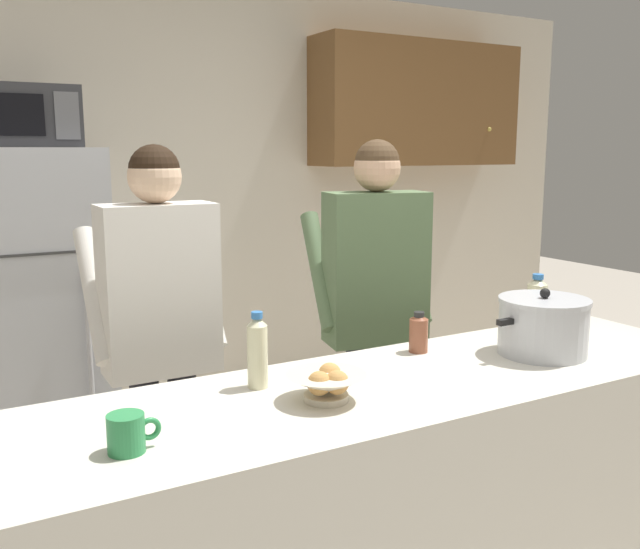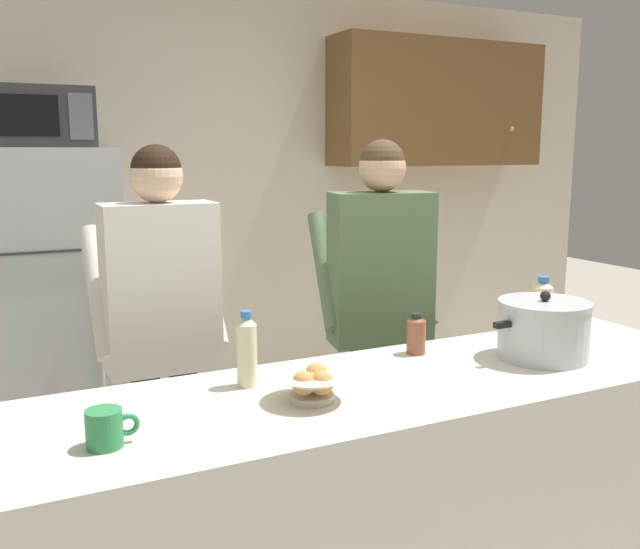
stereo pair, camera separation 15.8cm
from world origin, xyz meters
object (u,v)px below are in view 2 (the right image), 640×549
(coffee_mug, at_px, (106,428))
(bread_bowl, at_px, (312,384))
(refrigerator, at_px, (52,315))
(microwave, at_px, (39,117))
(person_by_sink, at_px, (380,288))
(cooking_pot, at_px, (543,329))
(bottle_near_edge, at_px, (416,334))
(bottle_mid_counter, at_px, (247,350))
(person_near_pot, at_px, (161,310))
(bottle_far_corner, at_px, (542,306))

(coffee_mug, distance_m, bread_bowl, 0.59)
(refrigerator, bearing_deg, microwave, -89.93)
(person_by_sink, bearing_deg, cooking_pot, -74.19)
(person_by_sink, bearing_deg, refrigerator, 137.64)
(coffee_mug, xyz_separation_m, bread_bowl, (0.59, 0.06, 0.00))
(bottle_near_edge, bearing_deg, coffee_mug, -163.63)
(bread_bowl, xyz_separation_m, bottle_mid_counter, (-0.12, 0.20, 0.06))
(microwave, distance_m, cooking_pot, 2.46)
(bottle_mid_counter, bearing_deg, bread_bowl, -58.85)
(microwave, xyz_separation_m, person_near_pot, (0.31, -1.02, -0.75))
(cooking_pot, xyz_separation_m, bread_bowl, (-0.90, -0.03, -0.05))
(refrigerator, bearing_deg, person_by_sink, -42.36)
(coffee_mug, relative_size, bread_bowl, 0.55)
(bottle_near_edge, relative_size, bottle_far_corner, 0.64)
(bottle_far_corner, bearing_deg, person_by_sink, 130.59)
(refrigerator, relative_size, person_near_pot, 0.99)
(coffee_mug, bearing_deg, cooking_pot, 3.56)
(person_near_pot, height_order, cooking_pot, person_near_pot)
(microwave, height_order, bottle_far_corner, microwave)
(refrigerator, distance_m, bottle_mid_counter, 1.76)
(microwave, xyz_separation_m, person_by_sink, (1.23, -1.10, -0.74))
(bottle_mid_counter, bearing_deg, person_near_pot, 99.38)
(microwave, relative_size, bottle_near_edge, 3.26)
(person_by_sink, distance_m, bread_bowl, 1.04)
(cooking_pot, bearing_deg, microwave, 127.94)
(person_near_pot, bearing_deg, bread_bowl, -74.86)
(coffee_mug, height_order, bottle_mid_counter, bottle_mid_counter)
(coffee_mug, height_order, bottle_far_corner, bottle_far_corner)
(coffee_mug, xyz_separation_m, bottle_mid_counter, (0.46, 0.27, 0.07))
(coffee_mug, bearing_deg, refrigerator, 88.54)
(person_near_pot, height_order, bottle_near_edge, person_near_pot)
(cooking_pot, xyz_separation_m, coffee_mug, (-1.49, -0.09, -0.05))
(coffee_mug, bearing_deg, microwave, 88.53)
(person_by_sink, bearing_deg, bottle_mid_counter, -144.84)
(bottle_far_corner, bearing_deg, bread_bowl, -166.49)
(microwave, distance_m, bottle_mid_counter, 1.88)
(bottle_near_edge, distance_m, bottle_mid_counter, 0.66)
(refrigerator, bearing_deg, bottle_mid_counter, -76.24)
(refrigerator, bearing_deg, bottle_far_corner, -44.38)
(refrigerator, distance_m, bottle_far_corner, 2.34)
(refrigerator, height_order, bottle_near_edge, refrigerator)
(cooking_pot, bearing_deg, bottle_mid_counter, 170.26)
(bread_bowl, bearing_deg, coffee_mug, -173.78)
(bread_bowl, bearing_deg, bottle_mid_counter, 121.15)
(refrigerator, height_order, bottle_mid_counter, refrigerator)
(bottle_near_edge, bearing_deg, microwave, 123.70)
(microwave, relative_size, coffee_mug, 3.66)
(refrigerator, xyz_separation_m, bottle_mid_counter, (0.41, -1.69, 0.21))
(refrigerator, bearing_deg, cooking_pot, -52.38)
(refrigerator, xyz_separation_m, microwave, (0.00, -0.02, 0.96))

